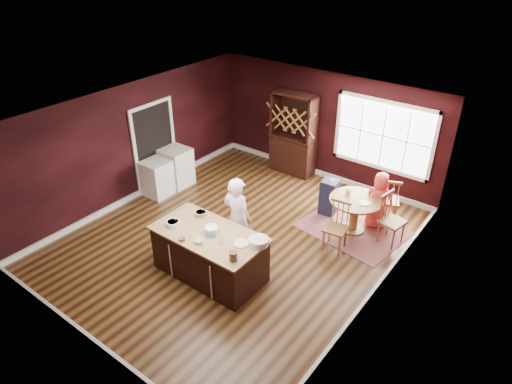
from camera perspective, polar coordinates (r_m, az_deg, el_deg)
room_shell at (r=8.77m, az=-2.67°, el=1.36°), size 7.00×7.00×7.00m
window at (r=10.76m, az=15.64°, el=6.81°), size 2.36×0.10×1.66m
doorway at (r=11.20m, az=-12.52°, el=5.48°), size 0.08×1.26×2.13m
kitchen_island at (r=8.37m, az=-5.79°, el=-7.81°), size 2.05×1.07×0.92m
dining_table at (r=9.67m, az=12.27°, el=-1.98°), size 1.09×1.09×0.75m
baker at (r=8.56m, az=-2.35°, el=-3.30°), size 0.64×0.43×1.70m
layer_cake at (r=8.04m, az=-5.62°, el=-4.77°), size 0.33×0.33×0.13m
bowl_blue at (r=8.34m, az=-10.34°, el=-3.89°), size 0.25×0.25×0.09m
bowl_yellow at (r=8.55m, az=-6.90°, el=-2.69°), size 0.22×0.22×0.08m
bowl_pink at (r=7.96m, az=-9.26°, el=-5.83°), size 0.13×0.13×0.05m
bowl_olive at (r=7.86m, az=-7.13°, el=-6.10°), size 0.17×0.17×0.06m
drinking_glass at (r=7.78m, az=-4.42°, el=-5.92°), size 0.08×0.08×0.17m
dinner_plate at (r=7.79m, az=-1.90°, el=-6.43°), size 0.27×0.27×0.02m
white_tub at (r=7.74m, az=0.31°, el=-6.22°), size 0.35×0.35×0.12m
stoneware_crock at (r=7.40m, az=-2.86°, el=-8.02°), size 0.13×0.13×0.16m
toy_figurine at (r=7.53m, az=-2.59°, el=-7.61°), size 0.05×0.05×0.08m
rug at (r=9.96m, az=11.94°, el=-4.56°), size 2.24×1.84×0.01m
chair_east at (r=9.46m, az=16.70°, el=-3.31°), size 0.51×0.53×1.10m
chair_south at (r=9.04m, az=9.92°, el=-4.32°), size 0.48×0.47×1.04m
chair_north at (r=10.18m, az=16.22°, el=-0.78°), size 0.58×0.57×1.08m
seated_woman at (r=9.86m, az=15.11°, el=-1.04°), size 0.71×0.58×1.26m
high_chair at (r=10.20m, az=9.09°, el=-0.52°), size 0.38×0.38×0.85m
toddler at (r=10.08m, az=9.52°, el=1.55°), size 0.18×0.14×0.26m
table_plate at (r=9.45m, az=13.37°, el=-1.36°), size 0.21×0.21×0.02m
table_cup at (r=9.70m, az=11.46°, el=0.02°), size 0.15×0.15×0.09m
hutch at (r=11.64m, az=4.70°, el=7.28°), size 1.16×0.48×2.12m
washer at (r=11.04m, az=-12.27°, el=1.71°), size 0.60×0.58×0.87m
dryer at (r=11.39m, az=-9.92°, el=3.12°), size 0.65×0.63×0.94m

